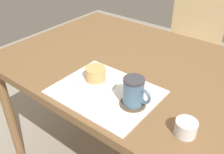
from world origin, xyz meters
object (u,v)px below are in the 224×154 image
object	(u,v)px
coffee_mug	(134,92)
sugar_bowl	(186,128)
pastry_plate	(96,80)
wooden_chair	(188,51)
pastry	(95,74)
dining_table	(139,78)

from	to	relation	value
coffee_mug	sugar_bowl	xyz separation A→B (m)	(0.21, -0.02, -0.04)
pastry_plate	wooden_chair	bearing A→B (deg)	90.16
wooden_chair	pastry	xyz separation A→B (m)	(0.00, -1.04, 0.31)
wooden_chair	pastry	world-z (taller)	wooden_chair
dining_table	pastry_plate	size ratio (longest dim) A/B	7.35
dining_table	sugar_bowl	world-z (taller)	sugar_bowl
dining_table	pastry_plate	xyz separation A→B (m)	(-0.07, -0.23, 0.08)
pastry_plate	sugar_bowl	size ratio (longest dim) A/B	2.55
wooden_chair	sugar_bowl	bearing A→B (deg)	104.94
coffee_mug	dining_table	bearing A→B (deg)	117.98
pastry_plate	pastry	world-z (taller)	pastry
wooden_chair	pastry_plate	xyz separation A→B (m)	(0.00, -1.04, 0.28)
wooden_chair	coffee_mug	distance (m)	1.13
pastry	dining_table	bearing A→B (deg)	74.16
dining_table	pastry	xyz separation A→B (m)	(-0.07, -0.23, 0.11)
dining_table	wooden_chair	distance (m)	0.83
pastry_plate	coffee_mug	world-z (taller)	coffee_mug
dining_table	pastry	world-z (taller)	pastry
wooden_chair	dining_table	bearing A→B (deg)	88.83
wooden_chair	pastry	size ratio (longest dim) A/B	10.10
pastry_plate	pastry	bearing A→B (deg)	0.00
dining_table	pastry	size ratio (longest dim) A/B	15.79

